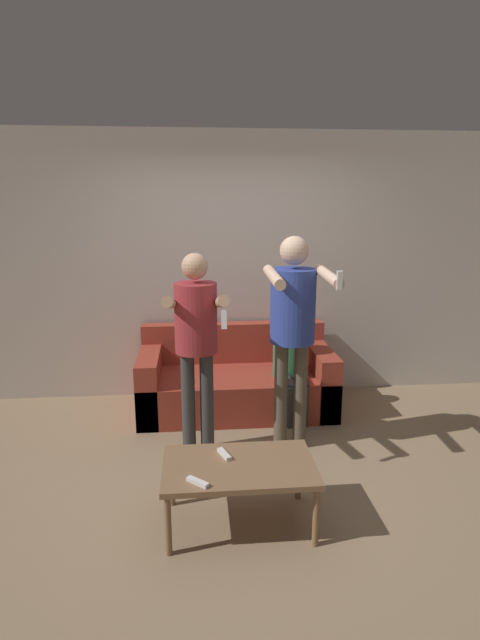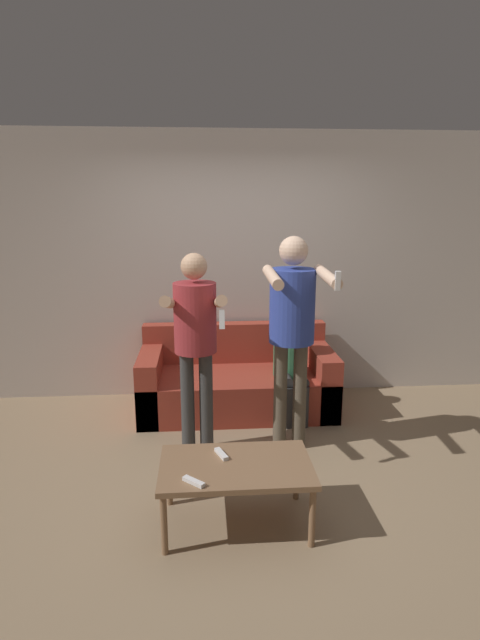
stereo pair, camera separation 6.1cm
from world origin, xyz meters
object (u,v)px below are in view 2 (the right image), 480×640
at_px(person_standing_left, 195,331).
at_px(person_standing_right, 292,317).
at_px(person_seated, 291,355).
at_px(coffee_table, 236,470).
at_px(couch, 237,382).
at_px(remote_near, 194,482).
at_px(remote_far, 221,454).

relative_size(person_standing_left, person_standing_right, 0.93).
height_order(person_standing_left, person_seated, person_standing_left).
distance_m(person_seated, coffee_table, 1.77).
distance_m(couch, remote_near, 2.08).
height_order(couch, coffee_table, couch).
xyz_separation_m(person_seated, remote_far, (-0.72, -1.52, -0.16)).
bearing_deg(person_standing_right, couch, 113.95).
height_order(couch, remote_far, couch).
xyz_separation_m(couch, person_standing_left, (-0.38, -0.87, 0.77)).
distance_m(person_standing_right, coffee_table, 1.33).
bearing_deg(couch, person_seated, -22.03).
bearing_deg(remote_near, person_seated, 63.96).
height_order(coffee_table, remote_far, remote_far).
distance_m(person_standing_right, person_seated, 0.85).
bearing_deg(remote_near, remote_far, 60.80).
distance_m(person_standing_left, remote_near, 1.31).
xyz_separation_m(coffee_table, remote_far, (-0.09, 0.11, 0.05)).
bearing_deg(remote_far, coffee_table, -52.29).
bearing_deg(coffee_table, remote_far, 127.71).
bearing_deg(person_standing_left, person_seated, 36.81).
height_order(coffee_table, remote_near, remote_near).
relative_size(person_standing_right, remote_near, 12.94).
bearing_deg(remote_far, couch, 82.77).
xyz_separation_m(person_standing_right, remote_far, (-0.60, -0.86, -0.69)).
xyz_separation_m(person_standing_left, remote_near, (-0.01, -1.17, -0.60)).
distance_m(person_standing_left, coffee_table, 1.20).
xyz_separation_m(person_standing_left, person_seated, (0.88, 0.66, -0.43)).
distance_m(couch, person_standing_left, 1.22).
distance_m(person_standing_left, person_standing_right, 0.77).
height_order(person_standing_left, remote_far, person_standing_left).
distance_m(person_standing_left, remote_far, 1.06).
xyz_separation_m(couch, remote_far, (-0.22, -1.72, 0.17)).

